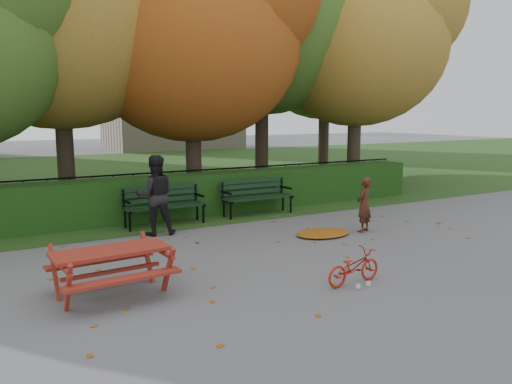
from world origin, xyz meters
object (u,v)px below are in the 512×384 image
tree_d (276,3)px  adult (155,195)px  tree_c (206,26)px  bench_left (163,202)px  child (364,205)px  picnic_table (111,260)px  tree_g (336,42)px  bench_right (256,194)px  tree_e (370,32)px  bicycle (354,267)px

tree_d → adult: tree_d is taller
tree_c → bench_left: bearing=-133.4°
tree_d → bench_left: 8.31m
tree_d → child: tree_d is taller
picnic_table → tree_g: bearing=36.6°
tree_d → bench_right: (-2.78, -3.53, -5.46)m
bench_left → tree_d: bearing=34.3°
bench_right → adult: (-2.85, -0.80, 0.31)m
tree_d → picnic_table: bearing=-134.5°
picnic_table → adult: size_ratio=0.97×
tree_c → tree_d: bearing=22.6°
bench_right → child: 2.94m
bench_right → picnic_table: 5.97m
tree_e → bicycle: tree_e is taller
tree_g → tree_d: bearing=-150.4°
tree_e → bench_right: (-5.42, -2.07, -4.56)m
bench_left → bench_right: size_ratio=1.00×
bench_left → child: child is taller
tree_g → adult: bearing=-145.8°
picnic_table → adult: (1.67, 3.10, 0.32)m
bench_right → tree_e: bearing=20.9°
bicycle → bench_left: bearing=7.9°
tree_e → bench_left: size_ratio=4.53×
tree_d → bench_right: size_ratio=5.32×
picnic_table → child: (5.57, 1.15, 0.08)m
adult → tree_d: bearing=-129.4°
tree_g → picnic_table: bearing=-139.7°
bicycle → bench_right: bearing=-18.2°
tree_c → bicycle: 8.80m
child → adult: bearing=-50.0°
tree_e → bench_left: 9.29m
tree_g → bench_left: (-9.63, -6.06, -4.85)m
tree_e → child: bearing=-132.2°
tree_e → child: tree_e is taller
bicycle → tree_g: bearing=-41.1°
tree_c → bench_left: size_ratio=4.44×
tree_d → child: size_ratio=8.18×
tree_e → bicycle: (-6.75, -7.25, -4.83)m
picnic_table → adult: 3.53m
tree_g → bicycle: size_ratio=8.70×
bench_right → tree_d: bearing=51.8°
bench_left → adult: (-0.45, -0.80, 0.31)m
tree_g → picnic_table: tree_g is taller
tree_d → tree_e: 3.15m
tree_c → child: tree_c is taller
bench_left → picnic_table: size_ratio=1.12×
tree_c → tree_e: (5.69, -0.19, 0.26)m
bench_left → child: 4.41m
bench_right → picnic_table: size_ratio=1.12×
tree_d → tree_e: tree_d is taller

